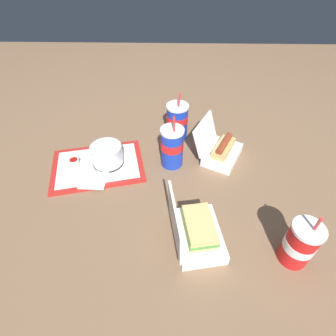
# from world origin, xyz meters

# --- Properties ---
(ground_plane) EXTENTS (3.20, 3.20, 0.00)m
(ground_plane) POSITION_xyz_m (0.00, 0.00, 0.00)
(ground_plane) COLOR brown
(food_tray) EXTENTS (0.42, 0.34, 0.01)m
(food_tray) POSITION_xyz_m (-0.28, 0.09, 0.01)
(food_tray) COLOR red
(food_tray) RESTS_ON ground_plane
(cake_container) EXTENTS (0.13, 0.13, 0.08)m
(cake_container) POSITION_xyz_m (-0.23, 0.10, 0.05)
(cake_container) COLOR black
(cake_container) RESTS_ON food_tray
(ketchup_cup) EXTENTS (0.04, 0.04, 0.02)m
(ketchup_cup) POSITION_xyz_m (-0.37, 0.09, 0.03)
(ketchup_cup) COLOR white
(ketchup_cup) RESTS_ON food_tray
(napkin_stack) EXTENTS (0.10, 0.10, 0.00)m
(napkin_stack) POSITION_xyz_m (-0.27, 0.00, 0.02)
(napkin_stack) COLOR white
(napkin_stack) RESTS_ON food_tray
(plastic_fork) EXTENTS (0.11, 0.05, 0.00)m
(plastic_fork) POSITION_xyz_m (-0.30, 0.17, 0.02)
(plastic_fork) COLOR white
(plastic_fork) RESTS_ON food_tray
(clamshell_hotdog_front) EXTENTS (0.24, 0.24, 0.16)m
(clamshell_hotdog_front) POSITION_xyz_m (0.24, 0.16, 0.04)
(clamshell_hotdog_front) COLOR white
(clamshell_hotdog_front) RESTS_ON ground_plane
(clamshell_sandwich_right) EXTENTS (0.18, 0.22, 0.18)m
(clamshell_sandwich_right) POSITION_xyz_m (0.11, -0.24, 0.04)
(clamshell_sandwich_right) COLOR white
(clamshell_sandwich_right) RESTS_ON ground_plane
(soda_cup_back) EXTENTS (0.09, 0.09, 0.23)m
(soda_cup_back) POSITION_xyz_m (0.03, 0.12, 0.09)
(soda_cup_back) COLOR #1938B7
(soda_cup_back) RESTS_ON ground_plane
(soda_cup_left) EXTENTS (0.10, 0.10, 0.22)m
(soda_cup_left) POSITION_xyz_m (0.05, 0.32, 0.08)
(soda_cup_left) COLOR #1938B7
(soda_cup_left) RESTS_ON ground_plane
(soda_cup_right) EXTENTS (0.09, 0.09, 0.22)m
(soda_cup_right) POSITION_xyz_m (0.40, -0.30, 0.08)
(soda_cup_right) COLOR red
(soda_cup_right) RESTS_ON ground_plane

